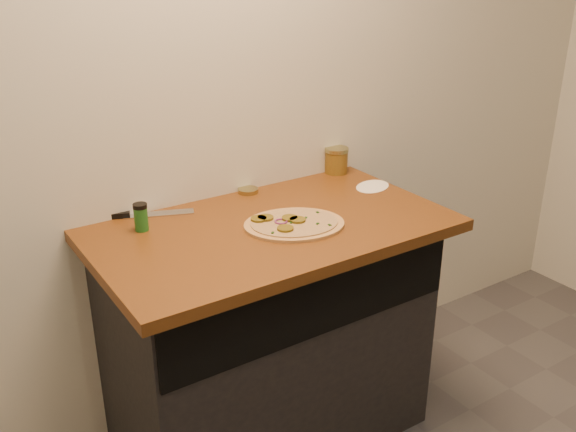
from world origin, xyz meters
TOP-DOWN VIEW (x-y plane):
  - cabinet at (0.00, 1.45)m, footprint 1.10×0.60m
  - countertop at (0.00, 1.42)m, footprint 1.20×0.70m
  - pizza at (0.05, 1.37)m, footprint 0.43×0.43m
  - chefs_knife at (-0.37, 1.74)m, footprint 0.34×0.16m
  - mason_jar_lid at (0.08, 1.72)m, footprint 0.09×0.09m
  - salsa_jar at (0.50, 1.72)m, footprint 0.10×0.10m
  - spice_shaker at (-0.38, 1.61)m, footprint 0.05×0.05m
  - flour_spill at (0.52, 1.51)m, footprint 0.21×0.21m

SIDE VIEW (x-z plane):
  - cabinet at x=0.00m, z-range 0.00..0.86m
  - countertop at x=0.00m, z-range 0.86..0.90m
  - flour_spill at x=0.52m, z-range 0.90..0.90m
  - chefs_knife at x=-0.37m, z-range 0.90..0.92m
  - pizza at x=0.05m, z-range 0.90..0.92m
  - mason_jar_lid at x=0.08m, z-range 0.90..0.92m
  - spice_shaker at x=-0.38m, z-range 0.90..0.99m
  - salsa_jar at x=0.50m, z-range 0.90..1.01m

